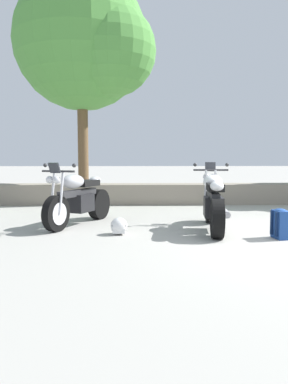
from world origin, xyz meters
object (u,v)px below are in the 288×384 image
at_px(rider_helmet, 119,226).
at_px(motorcycle_silver_near_left, 79,199).
at_px(leafy_tree_far_left, 88,45).
at_px(motorcycle_white_centre, 213,202).
at_px(rider_backpack, 281,223).

bearing_deg(rider_helmet, motorcycle_silver_near_left, 131.25).
relative_size(motorcycle_silver_near_left, rider_helmet, 6.91).
distance_m(rider_helmet, leafy_tree_far_left, 5.72).
xyz_separation_m(motorcycle_white_centre, rider_backpack, (0.90, -0.77, -0.24)).
distance_m(motorcycle_silver_near_left, rider_backpack, 3.58).
height_order(motorcycle_silver_near_left, rider_backpack, motorcycle_silver_near_left).
bearing_deg(leafy_tree_far_left, motorcycle_white_centre, -53.54).
height_order(motorcycle_white_centre, leafy_tree_far_left, leafy_tree_far_left).
height_order(rider_backpack, leafy_tree_far_left, leafy_tree_far_left).
relative_size(rider_backpack, leafy_tree_far_left, 0.09).
bearing_deg(motorcycle_white_centre, leafy_tree_far_left, 126.46).
bearing_deg(leafy_tree_far_left, motorcycle_silver_near_left, -87.07).
relative_size(motorcycle_white_centre, rider_backpack, 4.39).
bearing_deg(motorcycle_silver_near_left, leafy_tree_far_left, 92.93).
bearing_deg(rider_backpack, rider_helmet, 171.51).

